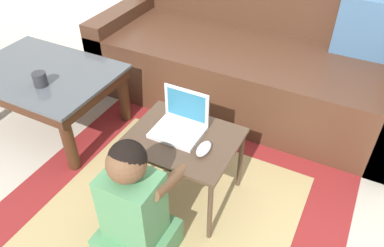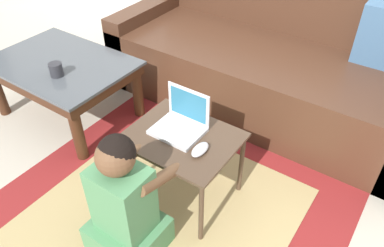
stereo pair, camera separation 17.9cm
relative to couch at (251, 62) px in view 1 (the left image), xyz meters
name	(u,v)px [view 1 (the left image)]	position (x,y,z in m)	size (l,w,h in m)	color
ground_plane	(184,208)	(0.08, -1.16, -0.28)	(16.00, 16.00, 0.00)	beige
area_rug	(165,220)	(0.04, -1.27, -0.28)	(1.70, 1.77, 0.01)	maroon
couch	(251,62)	(0.00, 0.00, 0.00)	(2.12, 0.90, 0.80)	#4C2D1E
coffee_table	(44,80)	(-1.03, -0.92, 0.06)	(0.90, 0.63, 0.41)	#4C5156
laptop_desk	(183,145)	(0.04, -1.07, 0.08)	(0.53, 0.43, 0.41)	#4C3828
laptop	(180,125)	(0.00, -1.03, 0.16)	(0.24, 0.19, 0.20)	silver
computer_mouse	(204,149)	(0.17, -1.11, 0.14)	(0.06, 0.11, 0.04)	silver
person_seated	(135,211)	(0.02, -1.47, 0.01)	(0.32, 0.44, 0.68)	#518E5B
cup_on_table	(40,79)	(-0.91, -1.04, 0.17)	(0.08, 0.08, 0.08)	#2D2D33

